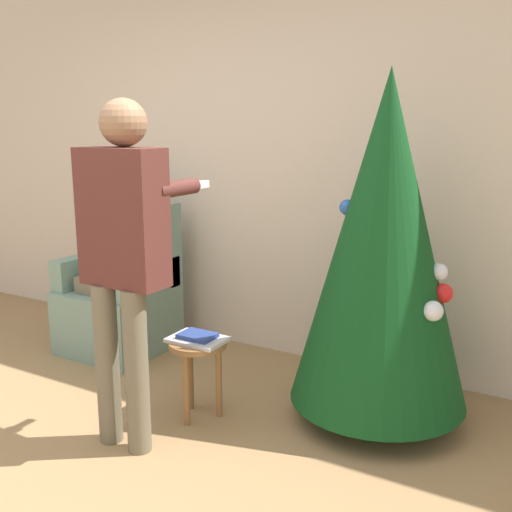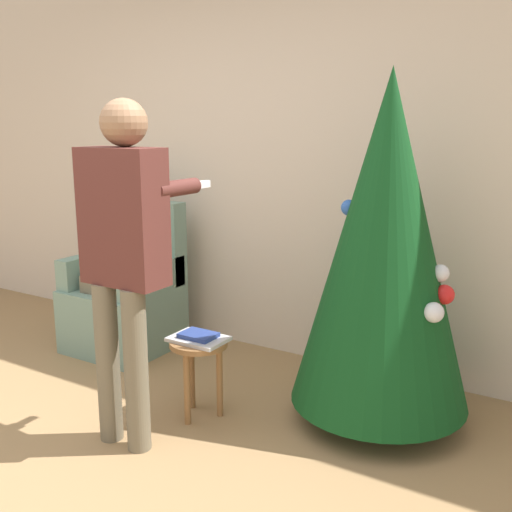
{
  "view_description": "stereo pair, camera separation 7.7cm",
  "coord_description": "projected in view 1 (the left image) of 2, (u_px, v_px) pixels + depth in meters",
  "views": [
    {
      "loc": [
        2.12,
        -1.43,
        1.63
      ],
      "look_at": [
        0.65,
        1.12,
        0.97
      ],
      "focal_mm": 42.0,
      "sensor_mm": 36.0,
      "label": 1
    },
    {
      "loc": [
        2.19,
        -1.4,
        1.63
      ],
      "look_at": [
        0.65,
        1.12,
        0.97
      ],
      "focal_mm": 42.0,
      "sensor_mm": 36.0,
      "label": 2
    }
  ],
  "objects": [
    {
      "name": "wall_back",
      "position": [
        255.0,
        163.0,
        4.19
      ],
      "size": [
        8.0,
        0.06,
        2.7
      ],
      "color": "beige",
      "rests_on": "ground_plane"
    },
    {
      "name": "christmas_tree",
      "position": [
        384.0,
        242.0,
        3.15
      ],
      "size": [
        0.96,
        0.96,
        1.9
      ],
      "color": "brown",
      "rests_on": "ground_plane"
    },
    {
      "name": "armchair",
      "position": [
        122.0,
        299.0,
        4.36
      ],
      "size": [
        0.68,
        0.68,
        1.06
      ],
      "color": "gray",
      "rests_on": "ground_plane"
    },
    {
      "name": "person_seated",
      "position": [
        117.0,
        254.0,
        4.26
      ],
      "size": [
        0.36,
        0.46,
        1.28
      ],
      "color": "#6B604C",
      "rests_on": "ground_plane"
    },
    {
      "name": "person_standing",
      "position": [
        124.0,
        244.0,
        2.91
      ],
      "size": [
        0.45,
        0.57,
        1.74
      ],
      "color": "#6B604C",
      "rests_on": "ground_plane"
    },
    {
      "name": "side_stool",
      "position": [
        198.0,
        357.0,
        3.31
      ],
      "size": [
        0.32,
        0.32,
        0.45
      ],
      "color": "olive",
      "rests_on": "ground_plane"
    },
    {
      "name": "laptop",
      "position": [
        198.0,
        339.0,
        3.29
      ],
      "size": [
        0.31,
        0.22,
        0.02
      ],
      "color": "silver",
      "rests_on": "side_stool"
    },
    {
      "name": "book",
      "position": [
        198.0,
        336.0,
        3.29
      ],
      "size": [
        0.2,
        0.14,
        0.02
      ],
      "color": "navy",
      "rests_on": "laptop"
    }
  ]
}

